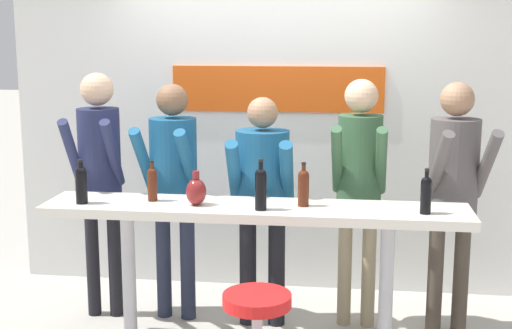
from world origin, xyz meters
name	(u,v)px	position (x,y,z in m)	size (l,w,h in m)	color
back_wall	(276,141)	(0.00, 1.34, 1.21)	(4.30, 0.12, 2.41)	silver
tasting_table	(255,230)	(0.00, 0.00, 0.84)	(2.70, 0.48, 1.01)	silver
person_far_left	(99,165)	(-1.19, 0.50, 1.15)	(0.38, 0.53, 1.80)	black
person_left	(173,175)	(-0.66, 0.53, 1.08)	(0.44, 0.56, 1.73)	#23283D
person_center_left	(262,187)	(-0.01, 0.49, 1.01)	(0.46, 0.54, 1.65)	black
person_center	(359,173)	(0.66, 0.56, 1.12)	(0.38, 0.53, 1.77)	gray
person_center_right	(454,179)	(1.30, 0.53, 1.10)	(0.47, 0.59, 1.76)	#473D33
wine_bottle_0	(152,183)	(-0.67, 0.04, 1.13)	(0.06, 0.06, 0.27)	#4C1E0F
wine_bottle_1	(303,186)	(0.31, 0.02, 1.14)	(0.07, 0.07, 0.28)	#4C1E0F
wine_bottle_2	(426,193)	(1.05, -0.07, 1.13)	(0.07, 0.07, 0.28)	black
wine_bottle_3	(81,183)	(-1.10, -0.09, 1.14)	(0.08, 0.08, 0.29)	black
wine_bottle_4	(261,187)	(0.05, -0.11, 1.15)	(0.07, 0.07, 0.32)	black
decorative_vase	(196,191)	(-0.37, -0.04, 1.10)	(0.13, 0.13, 0.22)	maroon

